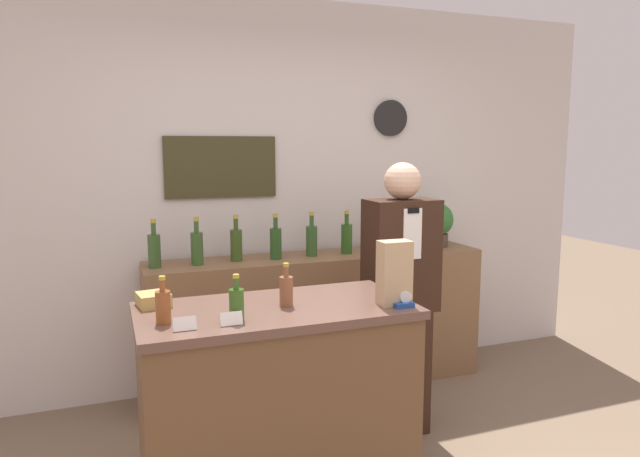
{
  "coord_description": "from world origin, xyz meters",
  "views": [
    {
      "loc": [
        -1.14,
        -1.9,
        1.7
      ],
      "look_at": [
        0.01,
        1.11,
        1.23
      ],
      "focal_mm": 32.0,
      "sensor_mm": 36.0,
      "label": 1
    }
  ],
  "objects": [
    {
      "name": "display_counter",
      "position": [
        -0.44,
        0.51,
        0.49
      ],
      "size": [
        1.24,
        0.62,
        0.98
      ],
      "color": "brown",
      "rests_on": "ground_plane"
    },
    {
      "name": "shelf_bottle_7",
      "position": [
        0.96,
        1.73,
        1.06
      ],
      "size": [
        0.08,
        0.08,
        0.31
      ],
      "color": "#304C22",
      "rests_on": "back_shelf"
    },
    {
      "name": "shelf_bottle_3",
      "position": [
        -0.09,
        1.71,
        1.06
      ],
      "size": [
        0.08,
        0.08,
        0.31
      ],
      "color": "#294E21",
      "rests_on": "back_shelf"
    },
    {
      "name": "potted_plant",
      "position": [
        1.18,
        1.74,
        1.12
      ],
      "size": [
        0.25,
        0.25,
        0.33
      ],
      "color": "#4C3D2D",
      "rests_on": "back_shelf"
    },
    {
      "name": "back_shelf",
      "position": [
        0.23,
        1.72,
        0.47
      ],
      "size": [
        2.36,
        0.44,
        0.94
      ],
      "color": "brown",
      "rests_on": "ground_plane"
    },
    {
      "name": "shelf_bottle_2",
      "position": [
        -0.35,
        1.74,
        1.06
      ],
      "size": [
        0.08,
        0.08,
        0.31
      ],
      "color": "#344E1E",
      "rests_on": "back_shelf"
    },
    {
      "name": "tape_dispenser",
      "position": [
        0.1,
        0.3,
        1.0
      ],
      "size": [
        0.09,
        0.06,
        0.07
      ],
      "color": "#1E4799",
      "rests_on": "display_counter"
    },
    {
      "name": "counter_bottle_0",
      "position": [
        -0.94,
        0.43,
        1.05
      ],
      "size": [
        0.06,
        0.06,
        0.2
      ],
      "color": "brown",
      "rests_on": "display_counter"
    },
    {
      "name": "counter_bottle_2",
      "position": [
        -0.39,
        0.5,
        1.05
      ],
      "size": [
        0.06,
        0.06,
        0.2
      ],
      "color": "brown",
      "rests_on": "display_counter"
    },
    {
      "name": "price_card_left",
      "position": [
        -0.87,
        0.31,
        1.01
      ],
      "size": [
        0.09,
        0.02,
        0.06
      ],
      "color": "white",
      "rests_on": "display_counter"
    },
    {
      "name": "shelf_bottle_5",
      "position": [
        0.43,
        1.72,
        1.06
      ],
      "size": [
        0.08,
        0.08,
        0.31
      ],
      "color": "#2B541D",
      "rests_on": "back_shelf"
    },
    {
      "name": "counter_bottle_1",
      "position": [
        -0.65,
        0.36,
        1.05
      ],
      "size": [
        0.06,
        0.06,
        0.2
      ],
      "color": "#345A20",
      "rests_on": "display_counter"
    },
    {
      "name": "shopkeeper",
      "position": [
        0.45,
        0.96,
        0.8
      ],
      "size": [
        0.4,
        0.25,
        1.6
      ],
      "color": "#331E14",
      "rests_on": "ground_plane"
    },
    {
      "name": "shelf_bottle_1",
      "position": [
        -0.61,
        1.7,
        1.06
      ],
      "size": [
        0.08,
        0.08,
        0.31
      ],
      "color": "#335526",
      "rests_on": "back_shelf"
    },
    {
      "name": "price_card_right",
      "position": [
        -0.68,
        0.31,
        1.01
      ],
      "size": [
        0.09,
        0.02,
        0.06
      ],
      "color": "white",
      "rests_on": "display_counter"
    },
    {
      "name": "shelf_bottle_0",
      "position": [
        -0.87,
        1.71,
        1.06
      ],
      "size": [
        0.08,
        0.08,
        0.31
      ],
      "color": "#315126",
      "rests_on": "back_shelf"
    },
    {
      "name": "shelf_bottle_6",
      "position": [
        0.69,
        1.74,
        1.06
      ],
      "size": [
        0.08,
        0.08,
        0.31
      ],
      "color": "#2F572A",
      "rests_on": "back_shelf"
    },
    {
      "name": "back_wall",
      "position": [
        -0.0,
        2.0,
        1.35
      ],
      "size": [
        5.2,
        0.09,
        2.7
      ],
      "color": "silver",
      "rests_on": "ground_plane"
    },
    {
      "name": "paper_bag",
      "position": [
        0.08,
        0.35,
        1.12
      ],
      "size": [
        0.15,
        0.09,
        0.3
      ],
      "color": "tan",
      "rests_on": "display_counter"
    },
    {
      "name": "gift_box",
      "position": [
        -0.95,
        0.71,
        1.01
      ],
      "size": [
        0.16,
        0.16,
        0.06
      ],
      "color": "tan",
      "rests_on": "display_counter"
    },
    {
      "name": "shelf_bottle_4",
      "position": [
        0.17,
        1.72,
        1.06
      ],
      "size": [
        0.08,
        0.08,
        0.31
      ],
      "color": "#2F5327",
      "rests_on": "back_shelf"
    }
  ]
}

